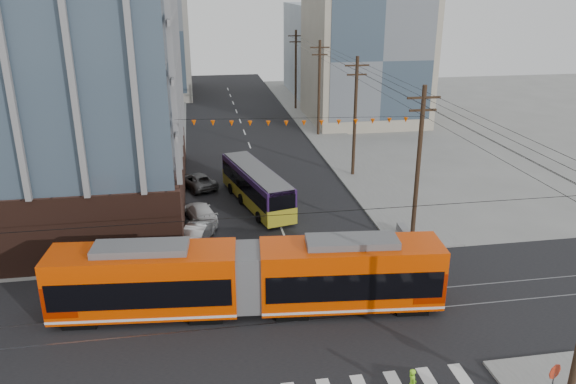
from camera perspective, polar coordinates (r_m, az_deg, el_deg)
name	(u,v)px	position (r m, az deg, el deg)	size (l,w,h in m)	color
ground	(329,353)	(28.58, 4.22, -16.02)	(160.00, 160.00, 0.00)	slate
bg_bldg_nw_near	(100,52)	(75.52, -18.56, 13.37)	(18.00, 16.00, 18.00)	#8C99A5
bg_bldg_ne_near	(365,58)	(74.11, 7.82, 13.31)	(14.00, 14.00, 16.00)	gray
bg_bldg_nw_far	(137,30)	(94.87, -15.07, 15.57)	(16.00, 18.00, 20.00)	gray
bg_bldg_ne_far	(340,49)	(93.88, 5.34, 14.27)	(16.00, 16.00, 14.00)	#8C99A5
utility_pole_far	(296,70)	(80.38, 0.79, 12.24)	(0.30, 0.30, 11.00)	black
streetcar	(249,278)	(30.70, -4.03, -8.73)	(20.98, 2.95, 4.04)	#D53800
city_bus	(256,186)	(45.41, -3.23, 0.57)	(2.37, 10.96, 3.10)	#2D1648
parked_car_silver	(199,232)	(39.73, -9.04, -3.99)	(1.49, 4.26, 1.40)	silver
parked_car_white	(200,212)	(43.19, -8.90, -2.00)	(1.83, 4.51, 1.31)	silver
parked_car_grey	(197,180)	(50.06, -9.20, 1.16)	(2.18, 4.73, 1.32)	#4A4A4B
pedestrian	(412,384)	(26.09, 12.50, -18.51)	(0.56, 0.37, 1.53)	#96EF26
jersey_barrier	(407,237)	(40.02, 12.04, -4.54)	(0.82, 3.63, 0.73)	gray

